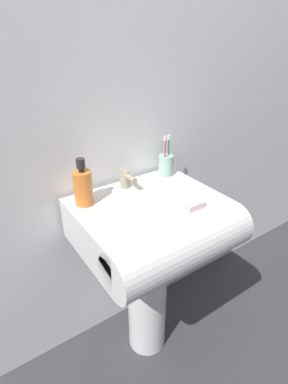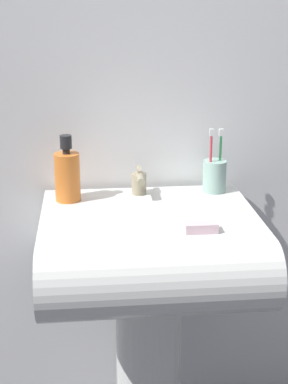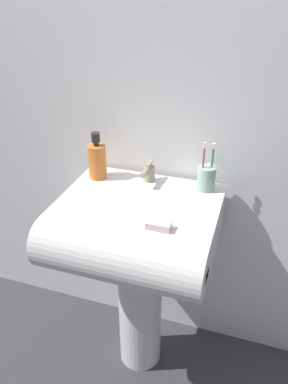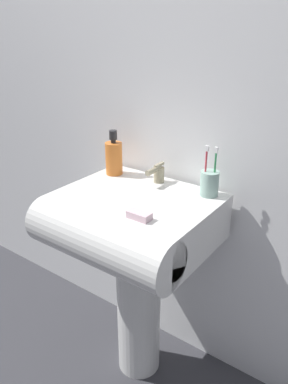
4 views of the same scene
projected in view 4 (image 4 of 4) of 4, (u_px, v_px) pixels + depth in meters
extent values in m
plane|color=#38383D|center=(139.00, 362.00, 1.70)|extent=(6.00, 6.00, 0.00)
cube|color=white|center=(178.00, 85.00, 1.40)|extent=(5.00, 0.05, 2.40)
cylinder|color=white|center=(139.00, 305.00, 1.57)|extent=(0.18, 0.18, 0.66)
cube|color=white|center=(138.00, 217.00, 1.40)|extent=(0.56, 0.42, 0.18)
cylinder|color=white|center=(101.00, 240.00, 1.25)|extent=(0.56, 0.18, 0.18)
cylinder|color=tan|center=(159.00, 175.00, 1.47)|extent=(0.04, 0.04, 0.06)
cylinder|color=tan|center=(153.00, 171.00, 1.43)|extent=(0.02, 0.08, 0.02)
cube|color=tan|center=(159.00, 165.00, 1.45)|extent=(0.01, 0.06, 0.01)
cylinder|color=#99BFB2|center=(209.00, 183.00, 1.35)|extent=(0.07, 0.07, 0.09)
cylinder|color=#D83F4C|center=(205.00, 171.00, 1.33)|extent=(0.01, 0.01, 0.15)
cube|color=white|center=(207.00, 148.00, 1.30)|extent=(0.01, 0.01, 0.02)
cylinder|color=#3FB266|center=(215.00, 173.00, 1.32)|extent=(0.01, 0.01, 0.15)
cube|color=white|center=(216.00, 150.00, 1.29)|extent=(0.01, 0.01, 0.02)
cylinder|color=orange|center=(114.00, 158.00, 1.54)|extent=(0.07, 0.07, 0.13)
cylinder|color=#262628|center=(113.00, 141.00, 1.51)|extent=(0.02, 0.02, 0.01)
cylinder|color=#262628|center=(113.00, 135.00, 1.50)|extent=(0.03, 0.03, 0.04)
cube|color=silver|center=(139.00, 215.00, 1.19)|extent=(0.08, 0.04, 0.02)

